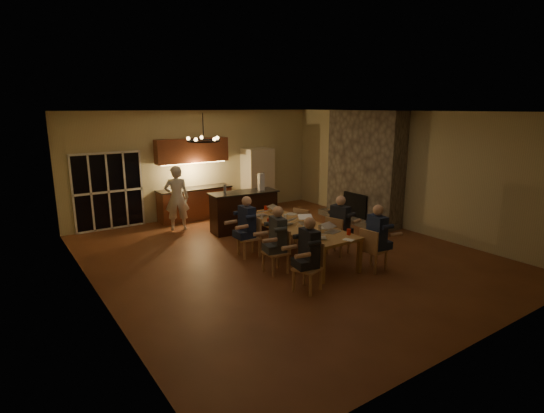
% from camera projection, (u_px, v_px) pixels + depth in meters
% --- Properties ---
extents(floor, '(9.00, 9.00, 0.00)m').
position_uv_depth(floor, '(285.00, 256.00, 9.64)').
color(floor, brown).
rests_on(floor, ground).
extents(back_wall, '(8.00, 0.04, 3.20)m').
position_uv_depth(back_wall, '(198.00, 164.00, 12.90)').
color(back_wall, '#C7BD8D').
rests_on(back_wall, ground).
extents(left_wall, '(0.04, 9.00, 3.20)m').
position_uv_depth(left_wall, '(91.00, 211.00, 7.06)').
color(left_wall, '#C7BD8D').
rests_on(left_wall, ground).
extents(right_wall, '(0.04, 9.00, 3.20)m').
position_uv_depth(right_wall, '(406.00, 171.00, 11.48)').
color(right_wall, '#C7BD8D').
rests_on(right_wall, ground).
extents(ceiling, '(8.00, 9.00, 0.04)m').
position_uv_depth(ceiling, '(287.00, 111.00, 8.90)').
color(ceiling, white).
rests_on(ceiling, back_wall).
extents(french_doors, '(1.86, 0.08, 2.10)m').
position_uv_depth(french_doors, '(108.00, 192.00, 11.50)').
color(french_doors, black).
rests_on(french_doors, ground).
extents(fireplace, '(0.58, 2.50, 3.20)m').
position_uv_depth(fireplace, '(365.00, 167.00, 12.27)').
color(fireplace, '#756B5C').
rests_on(fireplace, ground).
extents(kitchenette, '(2.24, 0.68, 2.40)m').
position_uv_depth(kitchenette, '(194.00, 179.00, 12.57)').
color(kitchenette, brown).
rests_on(kitchenette, ground).
extents(refrigerator, '(0.90, 0.68, 2.00)m').
position_uv_depth(refrigerator, '(258.00, 179.00, 13.79)').
color(refrigerator, beige).
rests_on(refrigerator, ground).
extents(dining_table, '(1.10, 3.16, 0.75)m').
position_uv_depth(dining_table, '(295.00, 240.00, 9.52)').
color(dining_table, '#A07A40').
rests_on(dining_table, ground).
extents(bar_island, '(1.91, 0.86, 1.08)m').
position_uv_depth(bar_island, '(244.00, 211.00, 11.47)').
color(bar_island, black).
rests_on(bar_island, ground).
extents(chair_left_near, '(0.56, 0.56, 0.89)m').
position_uv_depth(chair_left_near, '(307.00, 268.00, 7.71)').
color(chair_left_near, tan).
rests_on(chair_left_near, ground).
extents(chair_left_mid, '(0.45, 0.45, 0.89)m').
position_uv_depth(chair_left_mid, '(276.00, 252.00, 8.55)').
color(chair_left_mid, tan).
rests_on(chair_left_mid, ground).
extents(chair_left_far, '(0.50, 0.50, 0.89)m').
position_uv_depth(chair_left_far, '(249.00, 237.00, 9.51)').
color(chair_left_far, tan).
rests_on(chair_left_far, ground).
extents(chair_right_near, '(0.49, 0.49, 0.89)m').
position_uv_depth(chair_right_near, '(374.00, 249.00, 8.70)').
color(chair_right_near, tan).
rests_on(chair_right_near, ground).
extents(chair_right_mid, '(0.55, 0.55, 0.89)m').
position_uv_depth(chair_right_mid, '(338.00, 235.00, 9.65)').
color(chair_right_mid, tan).
rests_on(chair_right_mid, ground).
extents(chair_right_far, '(0.54, 0.54, 0.89)m').
position_uv_depth(chair_right_far, '(305.00, 225.00, 10.49)').
color(chair_right_far, tan).
rests_on(chair_right_far, ground).
extents(person_left_near, '(0.68, 0.68, 1.38)m').
position_uv_depth(person_left_near, '(309.00, 254.00, 7.71)').
color(person_left_near, '#21222A').
rests_on(person_left_near, ground).
extents(person_right_near, '(0.69, 0.69, 1.38)m').
position_uv_depth(person_right_near, '(377.00, 237.00, 8.68)').
color(person_right_near, '#1C2847').
rests_on(person_right_near, ground).
extents(person_left_mid, '(0.70, 0.70, 1.38)m').
position_uv_depth(person_left_mid, '(278.00, 240.00, 8.54)').
color(person_left_mid, '#3D4549').
rests_on(person_left_mid, ground).
extents(person_right_mid, '(0.71, 0.71, 1.38)m').
position_uv_depth(person_right_mid, '(340.00, 226.00, 9.54)').
color(person_right_mid, '#21222A').
rests_on(person_right_mid, ground).
extents(person_left_far, '(0.61, 0.61, 1.38)m').
position_uv_depth(person_left_far, '(247.00, 226.00, 9.47)').
color(person_left_far, '#1C2847').
rests_on(person_left_far, ground).
extents(standing_person, '(0.76, 0.64, 1.78)m').
position_uv_depth(standing_person, '(177.00, 198.00, 11.47)').
color(standing_person, silver).
rests_on(standing_person, ground).
extents(chandelier, '(0.54, 0.54, 0.03)m').
position_uv_depth(chandelier, '(204.00, 141.00, 7.01)').
color(chandelier, black).
rests_on(chandelier, ceiling).
extents(laptop_a, '(0.42, 0.41, 0.23)m').
position_uv_depth(laptop_a, '(318.00, 233.00, 8.40)').
color(laptop_a, silver).
rests_on(laptop_a, dining_table).
extents(laptop_b, '(0.37, 0.34, 0.23)m').
position_uv_depth(laptop_b, '(333.00, 227.00, 8.82)').
color(laptop_b, silver).
rests_on(laptop_b, dining_table).
extents(laptop_c, '(0.41, 0.39, 0.23)m').
position_uv_depth(laptop_c, '(285.00, 220.00, 9.37)').
color(laptop_c, silver).
rests_on(laptop_c, dining_table).
extents(laptop_d, '(0.41, 0.39, 0.23)m').
position_uv_depth(laptop_d, '(306.00, 218.00, 9.48)').
color(laptop_d, silver).
rests_on(laptop_d, dining_table).
extents(laptop_e, '(0.34, 0.30, 0.23)m').
position_uv_depth(laptop_e, '(260.00, 211.00, 10.17)').
color(laptop_e, silver).
rests_on(laptop_e, dining_table).
extents(laptop_f, '(0.41, 0.39, 0.23)m').
position_uv_depth(laptop_f, '(277.00, 208.00, 10.47)').
color(laptop_f, silver).
rests_on(laptop_f, dining_table).
extents(mug_front, '(0.08, 0.08, 0.10)m').
position_uv_depth(mug_front, '(305.00, 228.00, 9.00)').
color(mug_front, silver).
rests_on(mug_front, dining_table).
extents(mug_mid, '(0.07, 0.07, 0.10)m').
position_uv_depth(mug_mid, '(285.00, 216.00, 9.92)').
color(mug_mid, silver).
rests_on(mug_mid, dining_table).
extents(mug_back, '(0.07, 0.07, 0.10)m').
position_uv_depth(mug_back, '(261.00, 217.00, 9.87)').
color(mug_back, silver).
rests_on(mug_back, dining_table).
extents(redcup_near, '(0.08, 0.08, 0.12)m').
position_uv_depth(redcup_near, '(349.00, 232.00, 8.65)').
color(redcup_near, red).
rests_on(redcup_near, dining_table).
extents(redcup_mid, '(0.09, 0.09, 0.12)m').
position_uv_depth(redcup_mid, '(269.00, 221.00, 9.47)').
color(redcup_mid, red).
rests_on(redcup_mid, dining_table).
extents(redcup_far, '(0.09, 0.09, 0.12)m').
position_uv_depth(redcup_far, '(266.00, 208.00, 10.65)').
color(redcup_far, red).
rests_on(redcup_far, dining_table).
extents(can_silver, '(0.07, 0.07, 0.12)m').
position_uv_depth(can_silver, '(320.00, 228.00, 8.90)').
color(can_silver, '#B2B2B7').
rests_on(can_silver, dining_table).
extents(can_cola, '(0.06, 0.06, 0.12)m').
position_uv_depth(can_cola, '(255.00, 210.00, 10.48)').
color(can_cola, '#3F0F0C').
rests_on(can_cola, dining_table).
extents(can_right, '(0.06, 0.06, 0.12)m').
position_uv_depth(can_right, '(300.00, 216.00, 9.88)').
color(can_right, '#B2B2B7').
rests_on(can_right, dining_table).
extents(plate_near, '(0.22, 0.22, 0.02)m').
position_uv_depth(plate_near, '(324.00, 228.00, 9.12)').
color(plate_near, silver).
rests_on(plate_near, dining_table).
extents(plate_left, '(0.28, 0.28, 0.02)m').
position_uv_depth(plate_left, '(312.00, 237.00, 8.49)').
color(plate_left, silver).
rests_on(plate_left, dining_table).
extents(plate_far, '(0.26, 0.26, 0.02)m').
position_uv_depth(plate_far, '(292.00, 214.00, 10.30)').
color(plate_far, silver).
rests_on(plate_far, dining_table).
extents(notepad, '(0.20, 0.24, 0.01)m').
position_uv_depth(notepad, '(348.00, 240.00, 8.31)').
color(notepad, white).
rests_on(notepad, dining_table).
extents(bar_bottle, '(0.07, 0.07, 0.24)m').
position_uv_depth(bar_bottle, '(225.00, 189.00, 11.12)').
color(bar_bottle, '#99999E').
rests_on(bar_bottle, bar_island).
extents(bar_blender, '(0.17, 0.17, 0.46)m').
position_uv_depth(bar_blender, '(261.00, 182.00, 11.50)').
color(bar_blender, silver).
rests_on(bar_blender, bar_island).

